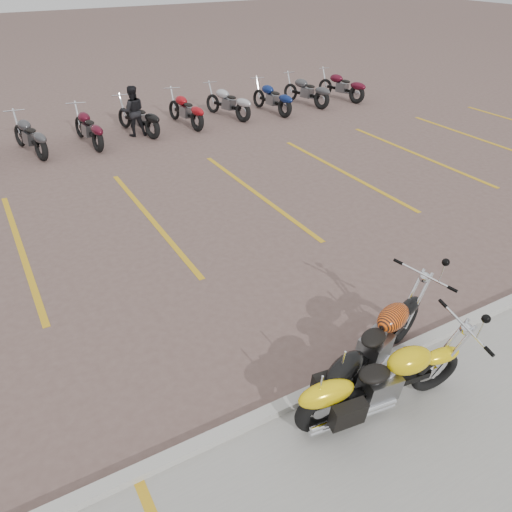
% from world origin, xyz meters
% --- Properties ---
extents(ground, '(100.00, 100.00, 0.00)m').
position_xyz_m(ground, '(0.00, 0.00, 0.00)').
color(ground, brown).
rests_on(ground, ground).
extents(curb, '(60.00, 0.18, 0.12)m').
position_xyz_m(curb, '(0.00, -2.00, 0.06)').
color(curb, '#ADAAA3').
rests_on(curb, ground).
extents(parking_stripes, '(38.00, 5.50, 0.01)m').
position_xyz_m(parking_stripes, '(0.00, 4.00, 0.00)').
color(parking_stripes, gold).
rests_on(parking_stripes, ground).
extents(yellow_cruiser, '(2.39, 0.49, 0.99)m').
position_xyz_m(yellow_cruiser, '(0.67, -2.56, 0.49)').
color(yellow_cruiser, black).
rests_on(yellow_cruiser, ground).
extents(flame_cruiser, '(2.34, 0.90, 0.99)m').
position_xyz_m(flame_cruiser, '(1.05, -2.03, 0.49)').
color(flame_cruiser, black).
rests_on(flame_cruiser, ground).
extents(person_b, '(0.86, 0.73, 1.55)m').
position_xyz_m(person_b, '(1.55, 9.75, 0.77)').
color(person_b, black).
rests_on(person_b, ground).
extents(bg_bike_row, '(19.14, 2.08, 1.10)m').
position_xyz_m(bg_bike_row, '(0.86, 9.87, 0.55)').
color(bg_bike_row, black).
rests_on(bg_bike_row, ground).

